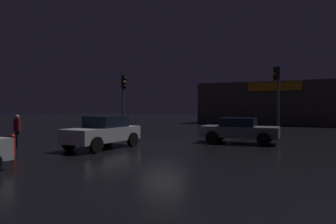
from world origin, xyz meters
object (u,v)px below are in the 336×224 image
(car_crossing, at_px, (103,132))
(pedestrian, at_px, (17,128))
(traffic_signal_opposite, at_px, (124,93))
(car_near, at_px, (240,130))
(fire_hydrant, at_px, (13,145))
(store_building, at_px, (279,103))
(traffic_signal_main, at_px, (277,89))

(car_crossing, bearing_deg, pedestrian, -159.13)
(traffic_signal_opposite, height_order, car_near, traffic_signal_opposite)
(traffic_signal_opposite, distance_m, car_near, 10.15)
(traffic_signal_opposite, distance_m, pedestrian, 9.43)
(traffic_signal_opposite, xyz_separation_m, fire_hydrant, (2.22, -11.16, -2.63))
(store_building, height_order, car_crossing, store_building)
(traffic_signal_main, relative_size, car_crossing, 1.11)
(fire_hydrant, bearing_deg, traffic_signal_main, 54.42)
(fire_hydrant, bearing_deg, car_near, 49.57)
(car_crossing, distance_m, fire_hydrant, 4.03)
(car_near, bearing_deg, car_crossing, -137.34)
(car_near, bearing_deg, traffic_signal_opposite, 164.91)
(fire_hydrant, bearing_deg, store_building, 77.86)
(traffic_signal_main, bearing_deg, car_near, -111.92)
(traffic_signal_opposite, distance_m, car_crossing, 8.92)
(pedestrian, bearing_deg, traffic_signal_opposite, 89.52)
(car_near, bearing_deg, pedestrian, -145.46)
(store_building, height_order, traffic_signal_opposite, store_building)
(traffic_signal_main, height_order, pedestrian, traffic_signal_main)
(traffic_signal_main, bearing_deg, traffic_signal_opposite, -173.90)
(car_near, relative_size, fire_hydrant, 4.73)
(store_building, relative_size, traffic_signal_main, 3.90)
(traffic_signal_opposite, relative_size, car_crossing, 1.07)
(pedestrian, relative_size, fire_hydrant, 1.83)
(pedestrian, bearing_deg, traffic_signal_main, 42.99)
(car_crossing, xyz_separation_m, fire_hydrant, (-1.86, -3.56, -0.36))
(store_building, xyz_separation_m, traffic_signal_opposite, (-8.95, -20.14, 0.64))
(car_crossing, bearing_deg, fire_hydrant, -117.55)
(traffic_signal_main, height_order, traffic_signal_opposite, traffic_signal_main)
(traffic_signal_opposite, bearing_deg, car_near, -15.09)
(pedestrian, bearing_deg, store_building, 72.89)
(traffic_signal_main, relative_size, car_near, 1.09)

